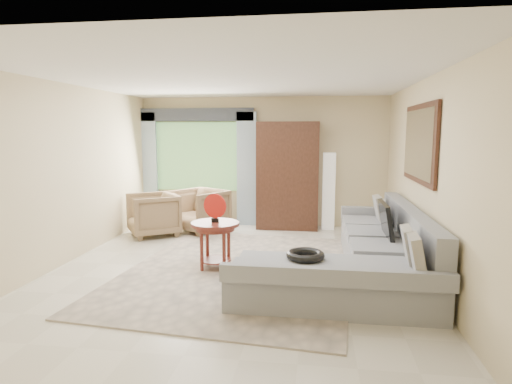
# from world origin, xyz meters

# --- Properties ---
(ground) EXTENTS (6.00, 6.00, 0.00)m
(ground) POSITION_xyz_m (0.00, 0.00, 0.00)
(ground) COLOR silver
(ground) RESTS_ON ground
(area_rug) EXTENTS (3.36, 4.26, 0.02)m
(area_rug) POSITION_xyz_m (0.08, -0.03, 0.01)
(area_rug) COLOR #BEAB96
(area_rug) RESTS_ON ground
(sectional_sofa) EXTENTS (2.30, 3.46, 0.90)m
(sectional_sofa) POSITION_xyz_m (1.78, -0.18, 0.28)
(sectional_sofa) COLOR gray
(sectional_sofa) RESTS_ON ground
(tv_screen) EXTENTS (0.14, 0.74, 0.48)m
(tv_screen) POSITION_xyz_m (2.05, 0.22, 0.72)
(tv_screen) COLOR black
(tv_screen) RESTS_ON sectional_sofa
(garden_hose) EXTENTS (0.43, 0.43, 0.09)m
(garden_hose) POSITION_xyz_m (1.00, -1.01, 0.55)
(garden_hose) COLOR black
(garden_hose) RESTS_ON sectional_sofa
(coffee_table) EXTENTS (0.67, 0.67, 0.67)m
(coffee_table) POSITION_xyz_m (-0.27, -0.01, 0.35)
(coffee_table) COLOR #531C16
(coffee_table) RESTS_ON ground
(red_disc) EXTENTS (0.33, 0.12, 0.34)m
(red_disc) POSITION_xyz_m (-0.27, -0.01, 0.90)
(red_disc) COLOR red
(red_disc) RESTS_ON coffee_table
(armchair_left) EXTENTS (1.19, 1.18, 0.79)m
(armchair_left) POSITION_xyz_m (-1.87, 1.74, 0.39)
(armchair_left) COLOR #806245
(armchair_left) RESTS_ON ground
(armchair_right) EXTENTS (1.22, 1.23, 0.82)m
(armchair_right) POSITION_xyz_m (-1.11, 2.18, 0.41)
(armchair_right) COLOR olive
(armchair_right) RESTS_ON ground
(potted_plant) EXTENTS (0.54, 0.48, 0.55)m
(potted_plant) POSITION_xyz_m (-2.37, 2.74, 0.27)
(potted_plant) COLOR #999999
(potted_plant) RESTS_ON ground
(armoire) EXTENTS (1.20, 0.55, 2.10)m
(armoire) POSITION_xyz_m (0.55, 2.72, 1.05)
(armoire) COLOR black
(armoire) RESTS_ON ground
(floor_lamp) EXTENTS (0.24, 0.24, 1.50)m
(floor_lamp) POSITION_xyz_m (1.35, 2.78, 0.75)
(floor_lamp) COLOR silver
(floor_lamp) RESTS_ON ground
(window) EXTENTS (1.80, 0.04, 1.40)m
(window) POSITION_xyz_m (-1.35, 2.97, 1.40)
(window) COLOR #669E59
(window) RESTS_ON wall_back
(curtain_left) EXTENTS (0.40, 0.08, 2.30)m
(curtain_left) POSITION_xyz_m (-2.40, 2.88, 1.15)
(curtain_left) COLOR #9EB7CC
(curtain_left) RESTS_ON ground
(curtain_right) EXTENTS (0.40, 0.08, 2.30)m
(curtain_right) POSITION_xyz_m (-0.30, 2.88, 1.15)
(curtain_right) COLOR #9EB7CC
(curtain_right) RESTS_ON ground
(valance) EXTENTS (2.40, 0.12, 0.26)m
(valance) POSITION_xyz_m (-1.35, 2.90, 2.25)
(valance) COLOR #1E232D
(valance) RESTS_ON wall_back
(wall_mirror) EXTENTS (0.05, 1.70, 1.05)m
(wall_mirror) POSITION_xyz_m (2.46, 0.35, 1.75)
(wall_mirror) COLOR black
(wall_mirror) RESTS_ON wall_right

